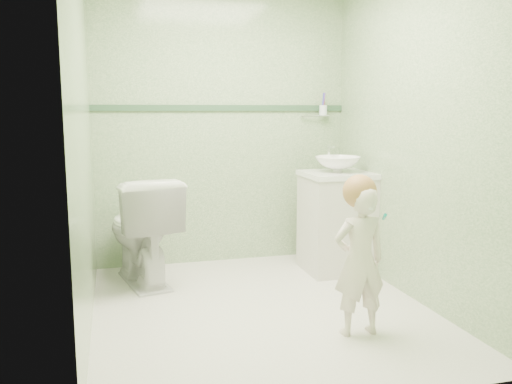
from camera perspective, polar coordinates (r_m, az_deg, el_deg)
name	(u,v)px	position (r m, az deg, el deg)	size (l,w,h in m)	color
ground	(262,309)	(3.68, 0.62, -12.44)	(2.50, 2.50, 0.00)	beige
room_shell	(262,131)	(3.44, 0.66, 6.57)	(2.50, 2.54, 2.40)	#7CA273
trim_stripe	(223,108)	(4.64, -3.55, 8.97)	(2.20, 0.02, 0.05)	#305237
vanity	(336,223)	(4.48, 8.59, -3.35)	(0.52, 0.50, 0.80)	beige
counter	(337,174)	(4.41, 8.71, 1.87)	(0.54, 0.52, 0.04)	white
basin	(338,164)	(4.40, 8.74, 2.95)	(0.37, 0.37, 0.13)	white
faucet	(329,153)	(4.56, 7.82, 4.18)	(0.03, 0.13, 0.18)	silver
cup_holder	(322,110)	(4.84, 7.11, 8.70)	(0.26, 0.07, 0.21)	silver
toilet	(142,230)	(4.21, -12.15, -3.99)	(0.47, 0.82, 0.83)	white
toddler	(359,261)	(3.23, 11.01, -7.29)	(0.33, 0.22, 0.90)	beige
hair_cap	(360,191)	(3.16, 11.03, 0.06)	(0.20, 0.20, 0.20)	#A5713F
teal_toothbrush	(383,216)	(3.08, 13.43, -2.51)	(0.11, 0.13, 0.08)	#05908A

